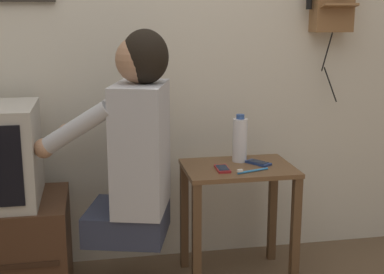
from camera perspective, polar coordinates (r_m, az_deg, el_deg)
name	(u,v)px	position (r m, az deg, el deg)	size (l,w,h in m)	color
wall_back	(142,24)	(2.80, -5.30, 11.95)	(6.80, 0.05, 2.55)	beige
side_table	(238,194)	(2.68, 4.93, -6.05)	(0.54, 0.38, 0.59)	brown
person	(135,142)	(2.43, -6.11, -0.52)	(0.62, 0.51, 0.96)	#2D3347
cell_phone_held	(222,169)	(2.57, 3.26, -3.40)	(0.06, 0.13, 0.01)	maroon
cell_phone_spare	(258,163)	(2.69, 7.09, -2.75)	(0.12, 0.14, 0.01)	navy
water_bottle	(240,139)	(2.70, 5.13, -0.27)	(0.07, 0.07, 0.24)	silver
toothbrush	(251,171)	(2.55, 6.26, -3.60)	(0.17, 0.06, 0.02)	#338CD8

